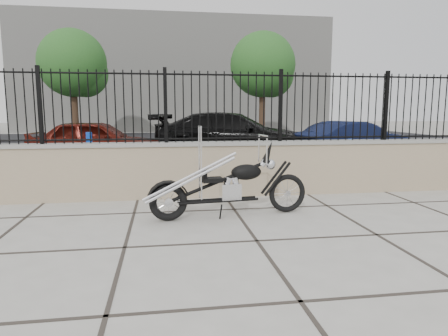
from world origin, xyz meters
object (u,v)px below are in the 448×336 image
(car_black, at_px, (233,136))
(car_blue, at_px, (353,141))
(car_red, at_px, (97,142))
(chopper_motorcycle, at_px, (227,171))

(car_black, xyz_separation_m, car_blue, (3.44, -1.08, -0.13))
(car_black, bearing_deg, car_red, 114.46)
(car_black, height_order, car_blue, car_black)
(chopper_motorcycle, bearing_deg, car_blue, 43.62)
(chopper_motorcycle, xyz_separation_m, car_blue, (4.71, 5.66, -0.07))
(car_red, bearing_deg, car_black, -74.31)
(chopper_motorcycle, distance_m, car_blue, 7.37)
(chopper_motorcycle, bearing_deg, car_black, 72.71)
(car_blue, bearing_deg, chopper_motorcycle, 124.21)
(car_red, distance_m, car_blue, 7.45)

